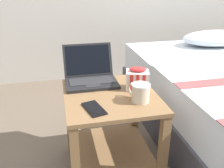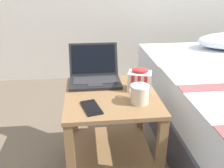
{
  "view_description": "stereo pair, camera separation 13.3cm",
  "coord_description": "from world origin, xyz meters",
  "px_view_note": "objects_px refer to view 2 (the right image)",
  "views": [
    {
      "loc": [
        -0.27,
        -1.24,
        1.12
      ],
      "look_at": [
        0.0,
        -0.04,
        0.6
      ],
      "focal_mm": 40.0,
      "sensor_mm": 36.0,
      "label": 1
    },
    {
      "loc": [
        -0.14,
        -1.26,
        1.12
      ],
      "look_at": [
        0.0,
        -0.04,
        0.6
      ],
      "focal_mm": 40.0,
      "sensor_mm": 36.0,
      "label": 2
    }
  ],
  "objects_px": {
    "laptop": "(95,74)",
    "cell_phone": "(91,107)",
    "mug_front_left": "(139,93)",
    "snack_bag": "(140,80)"
  },
  "relations": [
    {
      "from": "laptop",
      "to": "snack_bag",
      "type": "height_order",
      "value": "laptop"
    },
    {
      "from": "laptop",
      "to": "cell_phone",
      "type": "height_order",
      "value": "laptop"
    },
    {
      "from": "mug_front_left",
      "to": "cell_phone",
      "type": "height_order",
      "value": "mug_front_left"
    },
    {
      "from": "mug_front_left",
      "to": "snack_bag",
      "type": "xyz_separation_m",
      "value": [
        0.04,
        0.16,
        0.01
      ]
    },
    {
      "from": "laptop",
      "to": "snack_bag",
      "type": "relative_size",
      "value": 2.05
    },
    {
      "from": "laptop",
      "to": "cell_phone",
      "type": "xyz_separation_m",
      "value": [
        -0.03,
        -0.36,
        -0.04
      ]
    },
    {
      "from": "laptop",
      "to": "snack_bag",
      "type": "distance_m",
      "value": 0.3
    },
    {
      "from": "mug_front_left",
      "to": "cell_phone",
      "type": "distance_m",
      "value": 0.26
    },
    {
      "from": "laptop",
      "to": "mug_front_left",
      "type": "xyz_separation_m",
      "value": [
        0.22,
        -0.32,
        0.01
      ]
    },
    {
      "from": "snack_bag",
      "to": "cell_phone",
      "type": "distance_m",
      "value": 0.35
    }
  ]
}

